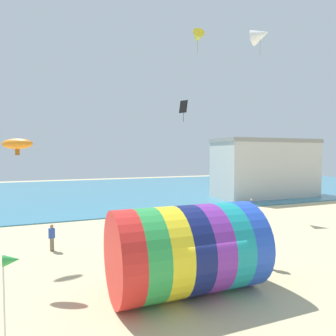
{
  "coord_description": "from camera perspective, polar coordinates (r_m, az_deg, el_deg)",
  "views": [
    {
      "loc": [
        -5.77,
        -10.55,
        5.81
      ],
      "look_at": [
        -0.55,
        2.55,
        5.14
      ],
      "focal_mm": 32.0,
      "sensor_mm": 36.0,
      "label": 1
    }
  ],
  "objects": [
    {
      "name": "beach_flag",
      "position": [
        10.36,
        -27.79,
        -15.99
      ],
      "size": [
        0.47,
        0.36,
        2.86
      ],
      "color": "silver",
      "rests_on": "ground"
    },
    {
      "name": "kite_handler",
      "position": [
        16.46,
        18.42,
        -14.87
      ],
      "size": [
        0.39,
        0.27,
        1.71
      ],
      "color": "black",
      "rests_on": "ground"
    },
    {
      "name": "bystander_near_water",
      "position": [
        29.54,
        15.58,
        -7.16
      ],
      "size": [
        0.42,
        0.35,
        1.56
      ],
      "color": "black",
      "rests_on": "ground"
    },
    {
      "name": "ground_plane",
      "position": [
        13.36,
        6.78,
        -23.08
      ],
      "size": [
        120.0,
        120.0,
        0.0
      ],
      "primitive_type": "plane",
      "color": "#CCBA8C"
    },
    {
      "name": "bystander_mid_beach",
      "position": [
        19.6,
        -21.25,
        -12.24
      ],
      "size": [
        0.38,
        0.25,
        1.6
      ],
      "color": "#726651",
      "rests_on": "ground"
    },
    {
      "name": "kite_black_diamond",
      "position": [
        26.16,
        2.95,
        11.54
      ],
      "size": [
        0.6,
        0.77,
        1.85
      ],
      "color": "black"
    },
    {
      "name": "promenade_building",
      "position": [
        41.86,
        18.08,
        -0.04
      ],
      "size": [
        14.02,
        5.84,
        7.75
      ],
      "color": "beige",
      "rests_on": "ground"
    },
    {
      "name": "bystander_far_left",
      "position": [
        24.27,
        3.88,
        -9.11
      ],
      "size": [
        0.42,
        0.34,
        1.64
      ],
      "color": "#726651",
      "rests_on": "ground"
    },
    {
      "name": "kite_orange_parafoil",
      "position": [
        15.41,
        -26.8,
        4.13
      ],
      "size": [
        1.67,
        1.36,
        0.86
      ],
      "color": "orange"
    },
    {
      "name": "giant_inflatable_tube",
      "position": [
        12.91,
        3.52,
        -15.23
      ],
      "size": [
        6.21,
        3.67,
        3.66
      ],
      "color": "red",
      "rests_on": "ground"
    },
    {
      "name": "sea",
      "position": [
        47.29,
        -14.62,
        -4.35
      ],
      "size": [
        120.0,
        40.0,
        0.1
      ],
      "primitive_type": "cube",
      "color": "teal",
      "rests_on": "ground"
    },
    {
      "name": "kite_yellow_delta",
      "position": [
        33.04,
        5.64,
        23.57
      ],
      "size": [
        1.54,
        1.85,
        2.45
      ],
      "color": "yellow"
    },
    {
      "name": "kite_white_delta",
      "position": [
        21.57,
        17.19,
        23.03
      ],
      "size": [
        1.47,
        1.52,
        1.99
      ],
      "color": "white"
    }
  ]
}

